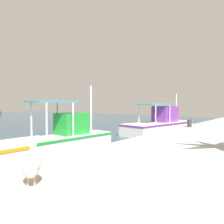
{
  "coord_description": "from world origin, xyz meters",
  "views": [
    {
      "loc": [
        -7.79,
        -5.46,
        2.37
      ],
      "look_at": [
        1.12,
        1.34,
        1.89
      ],
      "focal_mm": 37.59,
      "sensor_mm": 36.0,
      "label": 1
    }
  ],
  "objects_px": {
    "fishing_boat_fourth": "(160,124)",
    "mooring_bollard_third": "(189,123)",
    "pelican": "(31,165)",
    "fishing_boat_third": "(63,139)"
  },
  "relations": [
    {
      "from": "mooring_bollard_third",
      "to": "fishing_boat_fourth",
      "type": "bearing_deg",
      "value": 59.51
    },
    {
      "from": "fishing_boat_fourth",
      "to": "pelican",
      "type": "bearing_deg",
      "value": -163.75
    },
    {
      "from": "fishing_boat_fourth",
      "to": "pelican",
      "type": "height_order",
      "value": "fishing_boat_fourth"
    },
    {
      "from": "mooring_bollard_third",
      "to": "pelican",
      "type": "bearing_deg",
      "value": -174.43
    },
    {
      "from": "fishing_boat_third",
      "to": "mooring_bollard_third",
      "type": "distance_m",
      "value": 8.07
    },
    {
      "from": "fishing_boat_fourth",
      "to": "mooring_bollard_third",
      "type": "xyz_separation_m",
      "value": [
        -1.66,
        -2.82,
        0.37
      ]
    },
    {
      "from": "fishing_boat_third",
      "to": "fishing_boat_fourth",
      "type": "relative_size",
      "value": 0.79
    },
    {
      "from": "fishing_boat_fourth",
      "to": "mooring_bollard_third",
      "type": "bearing_deg",
      "value": -120.49
    },
    {
      "from": "fishing_boat_third",
      "to": "fishing_boat_fourth",
      "type": "xyz_separation_m",
      "value": [
        8.91,
        -0.7,
        0.04
      ]
    },
    {
      "from": "fishing_boat_fourth",
      "to": "mooring_bollard_third",
      "type": "relative_size",
      "value": 14.55
    }
  ]
}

